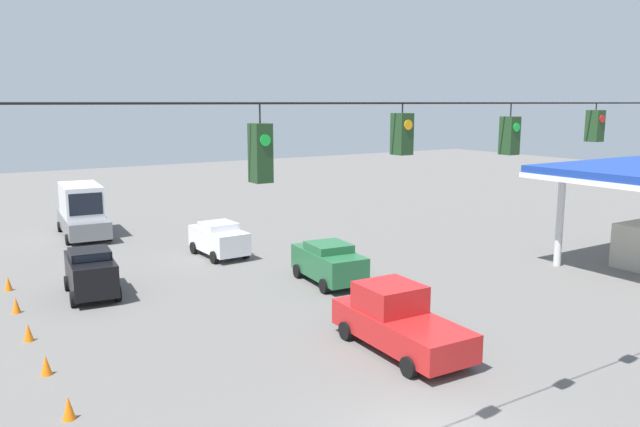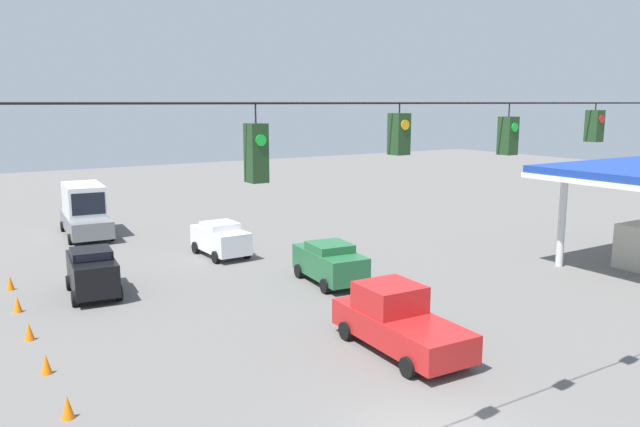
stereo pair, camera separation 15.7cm
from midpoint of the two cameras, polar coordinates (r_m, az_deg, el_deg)
name	(u,v)px [view 2 (the right image)]	position (r m, az deg, el deg)	size (l,w,h in m)	color
overhead_signal_span	(450,217)	(13.96, 12.13, -0.34)	(24.02, 0.38, 8.92)	#939399
sedan_white_oncoming_deep	(220,238)	(33.59, -8.96, -2.27)	(2.10, 4.01, 1.82)	silver
box_truck_grey_withflow_deep	(85,211)	(40.82, -20.60, 0.25)	(2.92, 6.72, 3.17)	slate
sedan_black_withflow_far	(92,271)	(28.18, -19.96, -4.99)	(2.26, 4.04, 2.00)	black
pickup_truck_red_crossing_near	(398,321)	(21.02, 7.36, -9.74)	(2.44, 5.41, 2.12)	red
sedan_green_oncoming_far	(330,262)	(28.32, 1.05, -4.46)	(2.39, 4.34, 1.84)	#236038
traffic_cone_second	(68,407)	(18.09, -21.84, -16.10)	(0.33, 0.33, 0.63)	orange
traffic_cone_third	(46,364)	(20.99, -23.56, -12.50)	(0.33, 0.33, 0.63)	orange
traffic_cone_fourth	(29,331)	(24.00, -24.88, -9.76)	(0.33, 0.33, 0.63)	orange
traffic_cone_fifth	(18,304)	(27.24, -25.77, -7.50)	(0.33, 0.33, 0.63)	orange
traffic_cone_farthest	(10,283)	(30.52, -26.33, -5.71)	(0.33, 0.33, 0.63)	orange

